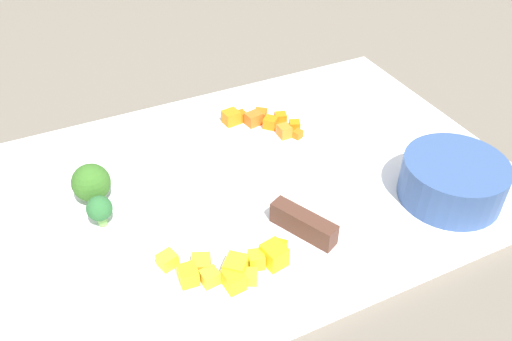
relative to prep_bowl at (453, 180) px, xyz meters
The scene contains 25 objects.
ground_plane 0.21m from the prep_bowl, 145.60° to the left, with size 4.00×4.00×0.00m, color #6C6357.
cutting_board 0.21m from the prep_bowl, 145.60° to the left, with size 0.56×0.38×0.01m, color white.
prep_bowl is the anchor object (origin of this frame).
chef_knife 0.20m from the prep_bowl, 159.45° to the left, with size 0.15×0.29×0.02m.
carrot_dice_0 0.20m from the prep_bowl, 115.00° to the left, with size 0.01×0.01×0.01m, color orange.
carrot_dice_1 0.19m from the prep_bowl, 119.09° to the left, with size 0.01×0.01×0.01m, color orange.
carrot_dice_2 0.28m from the prep_bowl, 123.61° to the left, with size 0.02×0.02×0.02m, color orange.
carrot_dice_3 0.20m from the prep_bowl, 121.15° to the left, with size 0.02×0.01×0.01m, color orange.
carrot_dice_4 0.25m from the prep_bowl, 116.93° to the left, with size 0.02×0.02×0.01m, color orange.
carrot_dice_5 0.23m from the prep_bowl, 119.26° to the left, with size 0.02×0.02×0.01m, color orange.
carrot_dice_6 0.25m from the prep_bowl, 120.71° to the left, with size 0.02×0.02×0.02m, color orange.
carrot_dice_7 0.27m from the prep_bowl, 121.20° to the left, with size 0.01×0.01×0.01m, color orange.
carrot_dice_8 0.23m from the prep_bowl, 114.75° to the left, with size 0.01×0.01×0.01m, color orange.
pepper_dice_0 0.26m from the prep_bowl, behind, with size 0.02×0.02×0.02m, color yellow.
pepper_dice_1 0.30m from the prep_bowl, behind, with size 0.02×0.01×0.01m, color yellow.
pepper_dice_2 0.29m from the prep_bowl, behind, with size 0.02×0.02×0.02m, color yellow.
pepper_dice_3 0.24m from the prep_bowl, behind, with size 0.01×0.01×0.01m, color yellow.
pepper_dice_4 0.25m from the prep_bowl, behind, with size 0.02×0.02×0.02m, color yellow.
pepper_dice_5 0.23m from the prep_bowl, behind, with size 0.01×0.01×0.02m, color yellow.
pepper_dice_6 0.27m from the prep_bowl, behind, with size 0.02×0.01×0.01m, color yellow.
pepper_dice_7 0.21m from the prep_bowl, behind, with size 0.02×0.02×0.02m, color yellow.
pepper_dice_8 0.20m from the prep_bowl, behind, with size 0.01×0.01×0.01m, color yellow.
pepper_dice_9 0.28m from the prep_bowl, behind, with size 0.02×0.02×0.01m, color gold.
broccoli_floret_0 0.36m from the prep_bowl, 160.41° to the left, with size 0.03×0.03×0.03m.
broccoli_floret_1 0.38m from the prep_bowl, 155.21° to the left, with size 0.04×0.04×0.04m.
Camera 1 is at (-0.20, -0.41, 0.39)m, focal length 36.79 mm.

